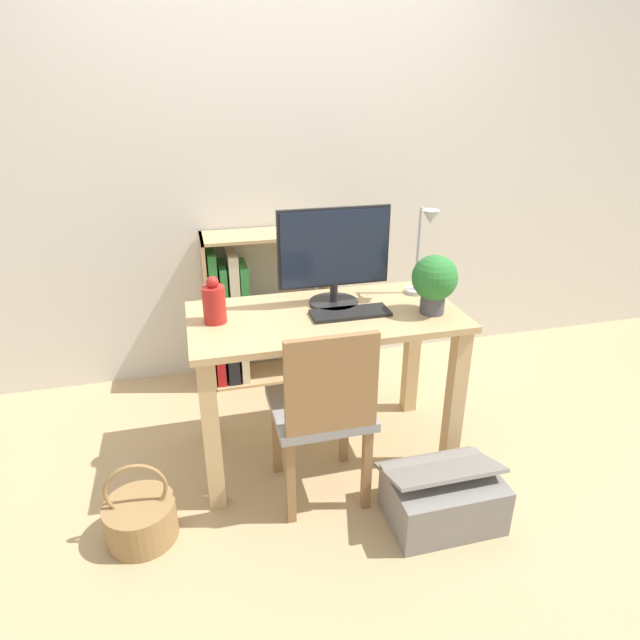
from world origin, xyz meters
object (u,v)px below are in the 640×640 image
(chair, at_px, (323,408))
(basket, at_px, (141,518))
(keyboard, at_px, (350,313))
(storage_box, at_px, (443,497))
(potted_plant, at_px, (434,281))
(monitor, at_px, (334,253))
(bookshelf, at_px, (246,313))
(vase, at_px, (214,303))
(desk_lamp, at_px, (424,244))

(chair, xyz_separation_m, basket, (-0.76, -0.04, -0.37))
(keyboard, xyz_separation_m, storage_box, (0.25, -0.53, -0.63))
(potted_plant, height_order, basket, potted_plant)
(monitor, height_order, potted_plant, monitor)
(keyboard, xyz_separation_m, bookshelf, (-0.37, 0.85, -0.31))
(chair, bearing_deg, vase, 134.53)
(storage_box, bearing_deg, bookshelf, 114.12)
(bookshelf, bearing_deg, desk_lamp, -44.09)
(vase, distance_m, desk_lamp, 0.98)
(vase, xyz_separation_m, storage_box, (0.83, -0.60, -0.71))
(basket, bearing_deg, potted_plant, 10.79)
(chair, bearing_deg, keyboard, 52.05)
(vase, bearing_deg, keyboard, -6.84)
(keyboard, xyz_separation_m, chair, (-0.20, -0.28, -0.28))
(chair, height_order, basket, chair)
(keyboard, bearing_deg, bookshelf, 113.36)
(chair, distance_m, bookshelf, 1.15)
(basket, bearing_deg, bookshelf, 63.41)
(monitor, height_order, vase, monitor)
(keyboard, height_order, desk_lamp, desk_lamp)
(vase, relative_size, storage_box, 0.45)
(monitor, distance_m, storage_box, 1.13)
(monitor, height_order, storage_box, monitor)
(chair, relative_size, basket, 2.36)
(bookshelf, distance_m, basket, 1.35)
(desk_lamp, relative_size, storage_box, 0.93)
(monitor, bearing_deg, potted_plant, -27.72)
(vase, bearing_deg, chair, -42.42)
(vase, relative_size, chair, 0.24)
(desk_lamp, height_order, basket, desk_lamp)
(keyboard, relative_size, desk_lamp, 0.82)
(desk_lamp, bearing_deg, bookshelf, 135.91)
(potted_plant, distance_m, storage_box, 0.91)
(vase, height_order, storage_box, vase)
(potted_plant, height_order, bookshelf, potted_plant)
(potted_plant, bearing_deg, chair, -158.92)
(potted_plant, bearing_deg, bookshelf, 128.26)
(vase, height_order, basket, vase)
(monitor, xyz_separation_m, keyboard, (0.04, -0.14, -0.24))
(vase, height_order, chair, vase)
(bookshelf, xyz_separation_m, basket, (-0.59, -1.17, -0.34))
(potted_plant, distance_m, basket, 1.56)
(chair, bearing_deg, basket, 179.72)
(bookshelf, bearing_deg, chair, -81.38)
(desk_lamp, xyz_separation_m, bookshelf, (-0.76, 0.73, -0.57))
(vase, height_order, desk_lamp, desk_lamp)
(monitor, bearing_deg, vase, -172.68)
(basket, bearing_deg, chair, 2.76)
(desk_lamp, distance_m, storage_box, 1.11)
(potted_plant, xyz_separation_m, basket, (-1.31, -0.25, -0.80))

